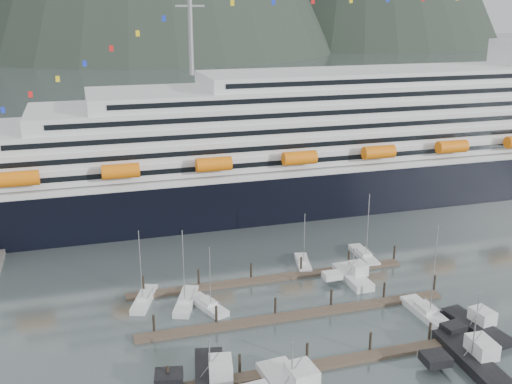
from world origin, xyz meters
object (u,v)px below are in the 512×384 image
trawler_d (475,326)px  trawler_e (352,276)px  sailboat_e (144,300)px  sailboat_f (303,263)px  trawler_c (470,358)px  sailboat_h (426,313)px  sailboat_a (208,306)px  trawler_a (209,380)px  sailboat_b (186,302)px  cruise_ship (360,147)px  sailboat_g (364,256)px

trawler_d → trawler_e: 22.25m
sailboat_e → sailboat_f: bearing=-58.3°
trawler_d → trawler_c: bearing=132.3°
sailboat_h → sailboat_a: bearing=67.5°
sailboat_a → sailboat_e: size_ratio=0.85×
sailboat_e → trawler_a: sailboat_e is taller
trawler_c → trawler_e: 27.21m
sailboat_b → sailboat_f: bearing=-49.3°
sailboat_f → trawler_e: 9.89m
sailboat_b → sailboat_h: (33.72, -13.87, 0.04)m
trawler_a → trawler_c: (33.37, -4.97, -0.02)m
cruise_ship → sailboat_f: bearing=-128.2°
sailboat_b → sailboat_e: 6.66m
sailboat_g → trawler_a: 46.59m
sailboat_a → trawler_a: 19.80m
sailboat_a → sailboat_f: sailboat_a is taller
trawler_d → sailboat_f: bearing=20.5°
trawler_d → trawler_e: size_ratio=1.13×
sailboat_b → trawler_c: size_ratio=0.94×
sailboat_a → trawler_e: bearing=-105.4°
cruise_ship → trawler_a: (-51.21, -64.97, -11.13)m
sailboat_a → sailboat_g: 33.32m
cruise_ship → trawler_c: bearing=-104.3°
trawler_d → sailboat_g: bearing=-1.2°
cruise_ship → trawler_d: size_ratio=18.69×
trawler_c → trawler_e: trawler_c is taller
trawler_a → trawler_d: (39.06, 1.92, -0.06)m
sailboat_g → sailboat_b: bearing=106.8°
trawler_a → trawler_e: (29.38, 21.95, -0.07)m
cruise_ship → sailboat_b: (-50.13, -43.30, -11.63)m
cruise_ship → sailboat_g: cruise_ship is taller
cruise_ship → sailboat_a: size_ratio=19.54×
trawler_d → cruise_ship: bearing=-19.1°
sailboat_a → sailboat_g: size_ratio=0.83×
sailboat_a → trawler_a: (-4.05, -19.38, 0.52)m
sailboat_a → trawler_c: (29.33, -24.35, 0.50)m
cruise_ship → trawler_a: bearing=-128.2°
sailboat_e → sailboat_h: sailboat_h is taller
trawler_c → sailboat_f: bearing=18.0°
sailboat_f → trawler_c: (9.69, -34.99, 0.51)m
sailboat_b → sailboat_f: sailboat_b is taller
sailboat_f → trawler_a: bearing=155.0°
trawler_e → trawler_a: bearing=125.7°
sailboat_b → sailboat_g: size_ratio=1.00×
sailboat_h → cruise_ship: bearing=-17.9°
sailboat_f → sailboat_h: bearing=-140.1°
trawler_c → sailboat_a: bearing=52.9°
trawler_d → trawler_a: bearing=84.6°
sailboat_a → sailboat_f: bearing=-82.7°
sailboat_h → trawler_c: size_ratio=1.10×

